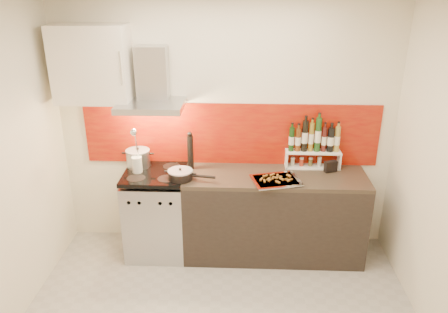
{
  "coord_description": "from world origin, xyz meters",
  "views": [
    {
      "loc": [
        0.16,
        -2.82,
        2.7
      ],
      "look_at": [
        0.0,
        0.95,
        1.15
      ],
      "focal_mm": 35.0,
      "sensor_mm": 36.0,
      "label": 1
    }
  ],
  "objects_px": {
    "range_stove": "(157,213)",
    "stock_pot": "(138,158)",
    "counter": "(273,215)",
    "pepper_mill": "(190,151)",
    "baking_tray": "(276,180)",
    "saute_pan": "(181,174)"
  },
  "relations": [
    {
      "from": "pepper_mill",
      "to": "baking_tray",
      "type": "distance_m",
      "value": 0.91
    },
    {
      "from": "range_stove",
      "to": "pepper_mill",
      "type": "bearing_deg",
      "value": 20.35
    },
    {
      "from": "stock_pot",
      "to": "pepper_mill",
      "type": "distance_m",
      "value": 0.54
    },
    {
      "from": "range_stove",
      "to": "stock_pot",
      "type": "distance_m",
      "value": 0.61
    },
    {
      "from": "range_stove",
      "to": "stock_pot",
      "type": "bearing_deg",
      "value": 142.6
    },
    {
      "from": "stock_pot",
      "to": "baking_tray",
      "type": "xyz_separation_m",
      "value": [
        1.38,
        -0.29,
        -0.08
      ]
    },
    {
      "from": "counter",
      "to": "pepper_mill",
      "type": "bearing_deg",
      "value": 171.63
    },
    {
      "from": "counter",
      "to": "baking_tray",
      "type": "xyz_separation_m",
      "value": [
        -0.01,
        -0.15,
        0.47
      ]
    },
    {
      "from": "range_stove",
      "to": "saute_pan",
      "type": "xyz_separation_m",
      "value": [
        0.29,
        -0.14,
        0.51
      ]
    },
    {
      "from": "range_stove",
      "to": "stock_pot",
      "type": "height_order",
      "value": "stock_pot"
    },
    {
      "from": "counter",
      "to": "stock_pot",
      "type": "height_order",
      "value": "stock_pot"
    },
    {
      "from": "range_stove",
      "to": "stock_pot",
      "type": "relative_size",
      "value": 3.75
    },
    {
      "from": "saute_pan",
      "to": "baking_tray",
      "type": "height_order",
      "value": "saute_pan"
    },
    {
      "from": "counter",
      "to": "range_stove",
      "type": "bearing_deg",
      "value": -179.77
    },
    {
      "from": "counter",
      "to": "pepper_mill",
      "type": "relative_size",
      "value": 4.57
    },
    {
      "from": "stock_pot",
      "to": "pepper_mill",
      "type": "xyz_separation_m",
      "value": [
        0.54,
        -0.01,
        0.09
      ]
    },
    {
      "from": "range_stove",
      "to": "pepper_mill",
      "type": "relative_size",
      "value": 2.31
    },
    {
      "from": "range_stove",
      "to": "pepper_mill",
      "type": "xyz_separation_m",
      "value": [
        0.35,
        0.13,
        0.65
      ]
    },
    {
      "from": "range_stove",
      "to": "saute_pan",
      "type": "bearing_deg",
      "value": -25.34
    },
    {
      "from": "range_stove",
      "to": "counter",
      "type": "distance_m",
      "value": 1.2
    },
    {
      "from": "range_stove",
      "to": "baking_tray",
      "type": "bearing_deg",
      "value": -7.16
    },
    {
      "from": "range_stove",
      "to": "stock_pot",
      "type": "xyz_separation_m",
      "value": [
        -0.19,
        0.14,
        0.56
      ]
    }
  ]
}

